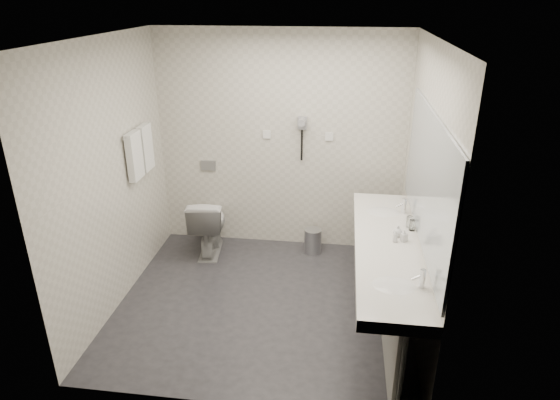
# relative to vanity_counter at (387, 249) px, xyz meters

# --- Properties ---
(floor) EXTENTS (2.80, 2.80, 0.00)m
(floor) POSITION_rel_vanity_counter_xyz_m (-1.12, 0.20, -0.80)
(floor) COLOR #28282D
(floor) RESTS_ON ground
(ceiling) EXTENTS (2.80, 2.80, 0.00)m
(ceiling) POSITION_rel_vanity_counter_xyz_m (-1.12, 0.20, 1.70)
(ceiling) COLOR silver
(ceiling) RESTS_ON wall_back
(wall_back) EXTENTS (2.80, 0.00, 2.80)m
(wall_back) POSITION_rel_vanity_counter_xyz_m (-1.12, 1.50, 0.45)
(wall_back) COLOR beige
(wall_back) RESTS_ON floor
(wall_front) EXTENTS (2.80, 0.00, 2.80)m
(wall_front) POSITION_rel_vanity_counter_xyz_m (-1.12, -1.10, 0.45)
(wall_front) COLOR beige
(wall_front) RESTS_ON floor
(wall_left) EXTENTS (0.00, 2.60, 2.60)m
(wall_left) POSITION_rel_vanity_counter_xyz_m (-2.52, 0.20, 0.45)
(wall_left) COLOR beige
(wall_left) RESTS_ON floor
(wall_right) EXTENTS (0.00, 2.60, 2.60)m
(wall_right) POSITION_rel_vanity_counter_xyz_m (0.27, 0.20, 0.45)
(wall_right) COLOR beige
(wall_right) RESTS_ON floor
(vanity_counter) EXTENTS (0.55, 2.20, 0.10)m
(vanity_counter) POSITION_rel_vanity_counter_xyz_m (0.00, 0.00, 0.00)
(vanity_counter) COLOR silver
(vanity_counter) RESTS_ON floor
(vanity_panel) EXTENTS (0.03, 2.15, 0.75)m
(vanity_panel) POSITION_rel_vanity_counter_xyz_m (0.02, 0.00, -0.42)
(vanity_panel) COLOR gray
(vanity_panel) RESTS_ON floor
(vanity_post_near) EXTENTS (0.06, 0.06, 0.75)m
(vanity_post_near) POSITION_rel_vanity_counter_xyz_m (0.05, -1.04, -0.42)
(vanity_post_near) COLOR silver
(vanity_post_near) RESTS_ON floor
(vanity_post_far) EXTENTS (0.06, 0.06, 0.75)m
(vanity_post_far) POSITION_rel_vanity_counter_xyz_m (0.05, 1.04, -0.42)
(vanity_post_far) COLOR silver
(vanity_post_far) RESTS_ON floor
(mirror) EXTENTS (0.02, 2.20, 1.05)m
(mirror) POSITION_rel_vanity_counter_xyz_m (0.26, 0.00, 0.65)
(mirror) COLOR #B2BCC6
(mirror) RESTS_ON wall_right
(basin_near) EXTENTS (0.40, 0.31, 0.05)m
(basin_near) POSITION_rel_vanity_counter_xyz_m (0.00, -0.65, 0.04)
(basin_near) COLOR silver
(basin_near) RESTS_ON vanity_counter
(basin_far) EXTENTS (0.40, 0.31, 0.05)m
(basin_far) POSITION_rel_vanity_counter_xyz_m (0.00, 0.65, 0.04)
(basin_far) COLOR silver
(basin_far) RESTS_ON vanity_counter
(faucet_near) EXTENTS (0.04, 0.04, 0.15)m
(faucet_near) POSITION_rel_vanity_counter_xyz_m (0.19, -0.65, 0.12)
(faucet_near) COLOR silver
(faucet_near) RESTS_ON vanity_counter
(faucet_far) EXTENTS (0.04, 0.04, 0.15)m
(faucet_far) POSITION_rel_vanity_counter_xyz_m (0.19, 0.65, 0.12)
(faucet_far) COLOR silver
(faucet_far) RESTS_ON vanity_counter
(soap_bottle_a) EXTENTS (0.07, 0.07, 0.11)m
(soap_bottle_a) POSITION_rel_vanity_counter_xyz_m (0.14, 0.06, 0.10)
(soap_bottle_a) COLOR silver
(soap_bottle_a) RESTS_ON vanity_counter
(soap_bottle_b) EXTENTS (0.11, 0.11, 0.10)m
(soap_bottle_b) POSITION_rel_vanity_counter_xyz_m (0.09, 0.15, 0.10)
(soap_bottle_b) COLOR silver
(soap_bottle_b) RESTS_ON vanity_counter
(soap_bottle_c) EXTENTS (0.05, 0.05, 0.11)m
(soap_bottle_c) POSITION_rel_vanity_counter_xyz_m (0.06, 0.04, 0.11)
(soap_bottle_c) COLOR silver
(soap_bottle_c) RESTS_ON vanity_counter
(glass_left) EXTENTS (0.06, 0.06, 0.10)m
(glass_left) POSITION_rel_vanity_counter_xyz_m (0.23, 0.28, 0.10)
(glass_left) COLOR silver
(glass_left) RESTS_ON vanity_counter
(glass_right) EXTENTS (0.07, 0.07, 0.10)m
(glass_right) POSITION_rel_vanity_counter_xyz_m (0.22, 0.35, 0.10)
(glass_right) COLOR silver
(glass_right) RESTS_ON vanity_counter
(toilet) EXTENTS (0.46, 0.72, 0.70)m
(toilet) POSITION_rel_vanity_counter_xyz_m (-1.91, 1.14, -0.45)
(toilet) COLOR silver
(toilet) RESTS_ON floor
(flush_plate) EXTENTS (0.18, 0.02, 0.12)m
(flush_plate) POSITION_rel_vanity_counter_xyz_m (-1.98, 1.49, 0.15)
(flush_plate) COLOR #B2B5BA
(flush_plate) RESTS_ON wall_back
(pedal_bin) EXTENTS (0.26, 0.26, 0.28)m
(pedal_bin) POSITION_rel_vanity_counter_xyz_m (-0.71, 1.28, -0.66)
(pedal_bin) COLOR #B2B5BA
(pedal_bin) RESTS_ON floor
(bin_lid) EXTENTS (0.20, 0.20, 0.02)m
(bin_lid) POSITION_rel_vanity_counter_xyz_m (-0.71, 1.28, -0.51)
(bin_lid) COLOR #B2B5BA
(bin_lid) RESTS_ON pedal_bin
(towel_rail) EXTENTS (0.02, 0.62, 0.02)m
(towel_rail) POSITION_rel_vanity_counter_xyz_m (-2.47, 0.75, 0.75)
(towel_rail) COLOR silver
(towel_rail) RESTS_ON wall_left
(towel_near) EXTENTS (0.07, 0.24, 0.48)m
(towel_near) POSITION_rel_vanity_counter_xyz_m (-2.46, 0.61, 0.53)
(towel_near) COLOR white
(towel_near) RESTS_ON towel_rail
(towel_far) EXTENTS (0.07, 0.24, 0.48)m
(towel_far) POSITION_rel_vanity_counter_xyz_m (-2.46, 0.89, 0.53)
(towel_far) COLOR white
(towel_far) RESTS_ON towel_rail
(dryer_cradle) EXTENTS (0.10, 0.04, 0.14)m
(dryer_cradle) POSITION_rel_vanity_counter_xyz_m (-0.88, 1.47, 0.70)
(dryer_cradle) COLOR gray
(dryer_cradle) RESTS_ON wall_back
(dryer_barrel) EXTENTS (0.08, 0.14, 0.08)m
(dryer_barrel) POSITION_rel_vanity_counter_xyz_m (-0.88, 1.40, 0.73)
(dryer_barrel) COLOR gray
(dryer_barrel) RESTS_ON dryer_cradle
(dryer_cord) EXTENTS (0.02, 0.02, 0.35)m
(dryer_cord) POSITION_rel_vanity_counter_xyz_m (-0.88, 1.46, 0.45)
(dryer_cord) COLOR black
(dryer_cord) RESTS_ON dryer_cradle
(switch_plate_a) EXTENTS (0.09, 0.02, 0.09)m
(switch_plate_a) POSITION_rel_vanity_counter_xyz_m (-1.27, 1.49, 0.55)
(switch_plate_a) COLOR silver
(switch_plate_a) RESTS_ON wall_back
(switch_plate_b) EXTENTS (0.09, 0.02, 0.09)m
(switch_plate_b) POSITION_rel_vanity_counter_xyz_m (-0.57, 1.49, 0.55)
(switch_plate_b) COLOR silver
(switch_plate_b) RESTS_ON wall_back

